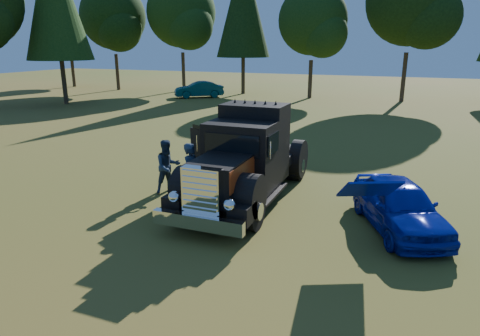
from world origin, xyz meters
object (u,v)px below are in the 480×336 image
distant_teal_car (199,90)px  diamond_t_truck (245,162)px  hotrod_coupe (399,205)px  spectator_near (192,174)px  spectator_far (168,166)px

distant_teal_car → diamond_t_truck: bearing=-6.0°
hotrod_coupe → spectator_near: size_ratio=2.25×
hotrod_coupe → distant_teal_car: 30.57m
diamond_t_truck → distant_teal_car: (-13.77, 23.81, -0.54)m
spectator_far → spectator_near: bearing=-81.5°
diamond_t_truck → distant_teal_car: size_ratio=1.60×
diamond_t_truck → spectator_far: 2.71m
hotrod_coupe → spectator_near: bearing=-176.3°
spectator_far → distant_teal_car: (-11.10, 24.07, -0.17)m
spectator_near → spectator_far: 1.46m
diamond_t_truck → hotrod_coupe: 4.75m
spectator_far → hotrod_coupe: bearing=-55.3°
hotrod_coupe → spectator_near: spectator_near is taller
diamond_t_truck → hotrod_coupe: (4.68, -0.57, -0.59)m
diamond_t_truck → spectator_far: size_ratio=3.94×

